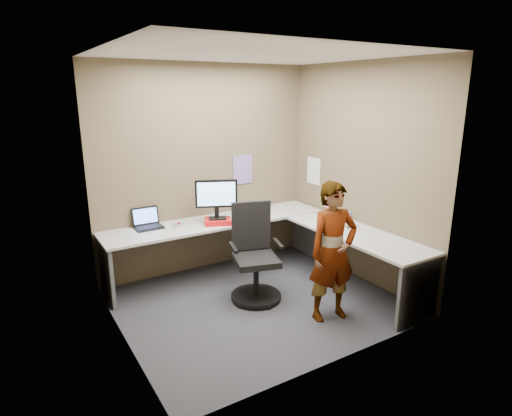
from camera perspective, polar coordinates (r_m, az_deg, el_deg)
ground at (r=5.03m, az=0.22°, el=-12.48°), size 3.00×3.00×0.00m
wall_back at (r=5.68m, az=-6.68°, el=5.13°), size 3.00×0.00×3.00m
wall_right at (r=5.48m, az=13.75°, el=4.41°), size 0.00×2.70×2.70m
wall_left at (r=4.00m, az=-18.37°, el=0.11°), size 0.00×2.70×2.70m
ceiling at (r=4.46m, az=0.26°, el=19.88°), size 3.00×3.00×0.00m
desk at (r=5.31m, az=2.06°, el=-4.02°), size 2.98×2.58×0.73m
paper_ream at (r=5.40m, az=-5.12°, el=-1.78°), size 0.40×0.35×0.07m
monitor at (r=5.33m, az=-5.30°, el=1.61°), size 0.49×0.26×0.50m
laptop at (r=5.41m, az=-14.29°, el=-1.87°), size 0.33×0.28×0.24m
trackball_mouse at (r=5.33m, az=-10.28°, el=-2.29°), size 0.12×0.08×0.07m
origami at (r=5.54m, az=-1.96°, el=-1.31°), size 0.10×0.10×0.06m
stapler at (r=5.62m, az=11.95°, el=-1.44°), size 0.15×0.06×0.05m
flower at (r=5.29m, az=12.24°, el=-1.19°), size 0.07×0.07×0.22m
calendar_purple at (r=5.93m, az=-1.78°, el=5.16°), size 0.30×0.01×0.40m
calendar_white at (r=6.15m, az=7.71°, el=4.92°), size 0.01×0.28×0.38m
sticky_note_a at (r=5.95m, az=9.72°, el=1.53°), size 0.01×0.07×0.07m
sticky_note_b at (r=6.02m, az=9.35°, el=0.43°), size 0.01×0.07×0.07m
sticky_note_c at (r=5.93m, az=10.10°, el=-0.02°), size 0.01×0.07×0.07m
sticky_note_d at (r=6.06m, az=8.78°, el=1.55°), size 0.01×0.07×0.07m
office_chair at (r=4.97m, az=-0.18°, el=-7.10°), size 0.63×0.61×1.10m
person at (r=4.51m, az=10.22°, el=-5.79°), size 0.59×0.44×1.48m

